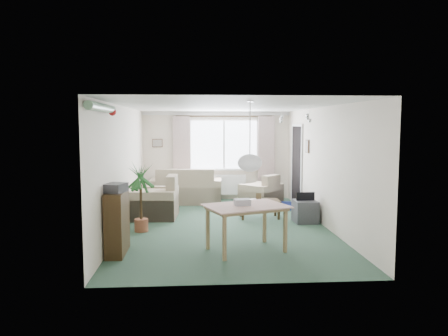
{
  "coord_description": "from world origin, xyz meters",
  "views": [
    {
      "loc": [
        -0.62,
        -8.64,
        2.03
      ],
      "look_at": [
        0.0,
        0.3,
        1.15
      ],
      "focal_mm": 35.0,
      "sensor_mm": 36.0,
      "label": 1
    }
  ],
  "objects": [
    {
      "name": "bauble_cluster_b",
      "position": [
        1.6,
        -0.3,
        2.22
      ],
      "size": [
        0.2,
        0.2,
        0.2
      ],
      "primitive_type": "sphere",
      "color": "silver"
    },
    {
      "name": "photo_frame",
      "position": [
        0.79,
        0.69,
        0.48
      ],
      "size": [
        0.12,
        0.06,
        0.16
      ],
      "primitive_type": "cube",
      "rotation": [
        0.0,
        0.0,
        -0.34
      ],
      "color": "brown",
      "rests_on": "coffee_table"
    },
    {
      "name": "armchair_corner",
      "position": [
        1.09,
        2.33,
        0.39
      ],
      "size": [
        1.2,
        1.2,
        0.78
      ],
      "primitive_type": "cube",
      "rotation": [
        0.0,
        0.0,
        3.91
      ],
      "color": "beige",
      "rests_on": "ground"
    },
    {
      "name": "ground",
      "position": [
        0.0,
        0.0,
        0.0
      ],
      "size": [
        6.5,
        6.5,
        0.0
      ],
      "primitive_type": "plane",
      "color": "#2D4B39"
    },
    {
      "name": "doorway",
      "position": [
        1.99,
        2.2,
        1.0
      ],
      "size": [
        0.03,
        0.95,
        2.0
      ],
      "primitive_type": "cube",
      "color": "black"
    },
    {
      "name": "bauble_cluster_a",
      "position": [
        1.3,
        0.9,
        2.22
      ],
      "size": [
        0.2,
        0.2,
        0.2
      ],
      "primitive_type": "sphere",
      "color": "silver"
    },
    {
      "name": "pendant_lamp",
      "position": [
        0.2,
        -2.3,
        1.48
      ],
      "size": [
        0.36,
        0.36,
        0.36
      ],
      "primitive_type": "sphere",
      "color": "white"
    },
    {
      "name": "sofa",
      "position": [
        -0.82,
        2.75,
        0.46
      ],
      "size": [
        1.89,
        1.08,
        0.92
      ],
      "primitive_type": "cube",
      "rotation": [
        0.0,
        0.0,
        3.08
      ],
      "color": "#BBA98E",
      "rests_on": "ground"
    },
    {
      "name": "curtain_left",
      "position": [
        -0.95,
        3.13,
        1.27
      ],
      "size": [
        0.45,
        0.08,
        2.0
      ],
      "primitive_type": "cube",
      "color": "beige"
    },
    {
      "name": "wall_picture_back",
      "position": [
        -1.6,
        3.23,
        1.55
      ],
      "size": [
        0.28,
        0.03,
        0.22
      ],
      "primitive_type": "cube",
      "color": "brown"
    },
    {
      "name": "coffee_table",
      "position": [
        0.81,
        0.71,
        0.2
      ],
      "size": [
        0.88,
        0.5,
        0.4
      ],
      "primitive_type": "cube",
      "rotation": [
        0.0,
        0.0,
        0.01
      ],
      "color": "black",
      "rests_on": "ground"
    },
    {
      "name": "wall_picture_right",
      "position": [
        1.98,
        1.2,
        1.55
      ],
      "size": [
        0.03,
        0.24,
        0.3
      ],
      "primitive_type": "cube",
      "color": "brown"
    },
    {
      "name": "curtain_right",
      "position": [
        1.35,
        3.13,
        1.27
      ],
      "size": [
        0.45,
        0.08,
        2.0
      ],
      "primitive_type": "cube",
      "color": "beige"
    },
    {
      "name": "window",
      "position": [
        0.2,
        3.23,
        1.5
      ],
      "size": [
        1.8,
        0.03,
        1.3
      ],
      "primitive_type": "cube",
      "color": "white"
    },
    {
      "name": "houseplant",
      "position": [
        -1.63,
        -0.34,
        0.65
      ],
      "size": [
        0.57,
        0.57,
        1.31
      ],
      "primitive_type": "cylinder",
      "rotation": [
        0.0,
        0.0,
        -0.01
      ],
      "color": "#226424",
      "rests_on": "ground"
    },
    {
      "name": "gift_box",
      "position": [
        0.15,
        -1.75,
        0.79
      ],
      "size": [
        0.27,
        0.21,
        0.12
      ],
      "primitive_type": "cube",
      "rotation": [
        0.0,
        0.0,
        0.13
      ],
      "color": "silver",
      "rests_on": "dining_table"
    },
    {
      "name": "curtain_rod",
      "position": [
        0.2,
        3.15,
        2.27
      ],
      "size": [
        2.6,
        0.03,
        0.03
      ],
      "primitive_type": "cube",
      "color": "black"
    },
    {
      "name": "armchair_left",
      "position": [
        -1.5,
        0.94,
        0.47
      ],
      "size": [
        1.05,
        1.1,
        0.93
      ],
      "primitive_type": "cube",
      "rotation": [
        0.0,
        0.0,
        -1.64
      ],
      "color": "#C1A792",
      "rests_on": "ground"
    },
    {
      "name": "hifi_box",
      "position": [
        -1.84,
        -1.85,
        1.06
      ],
      "size": [
        0.37,
        0.42,
        0.14
      ],
      "primitive_type": "cube",
      "rotation": [
        0.0,
        0.0,
        -0.3
      ],
      "color": "#38393D",
      "rests_on": "bookshelf"
    },
    {
      "name": "tinsel_garland",
      "position": [
        -1.92,
        -2.3,
        2.28
      ],
      "size": [
        1.6,
        1.6,
        0.12
      ],
      "primitive_type": "cylinder",
      "color": "#196626"
    },
    {
      "name": "dining_table",
      "position": [
        0.21,
        -1.76,
        0.36
      ],
      "size": [
        1.36,
        1.13,
        0.73
      ],
      "primitive_type": "cube",
      "rotation": [
        0.0,
        0.0,
        0.35
      ],
      "color": "#A48259",
      "rests_on": "ground"
    },
    {
      "name": "tv_cube",
      "position": [
        1.7,
        0.23,
        0.23
      ],
      "size": [
        0.48,
        0.52,
        0.46
      ],
      "primitive_type": "cube",
      "rotation": [
        0.0,
        0.0,
        0.03
      ],
      "color": "#323237",
      "rests_on": "ground"
    },
    {
      "name": "bookshelf",
      "position": [
        -1.84,
        -1.76,
        0.5
      ],
      "size": [
        0.27,
        0.81,
        0.99
      ],
      "primitive_type": "cube",
      "rotation": [
        0.0,
        0.0,
        -0.0
      ],
      "color": "black",
      "rests_on": "ground"
    },
    {
      "name": "pet_bed",
      "position": [
        1.65,
        1.76,
        0.06
      ],
      "size": [
        0.63,
        0.63,
        0.12
      ],
      "primitive_type": "cylinder",
      "rotation": [
        0.0,
        0.0,
        0.02
      ],
      "color": "navy",
      "rests_on": "ground"
    },
    {
      "name": "radiator",
      "position": [
        0.2,
        3.19,
        0.4
      ],
      "size": [
        1.2,
        0.1,
        0.55
      ],
      "primitive_type": "cube",
      "color": "white"
    }
  ]
}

